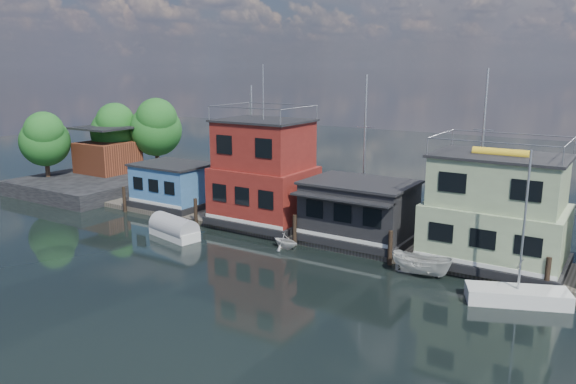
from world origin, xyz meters
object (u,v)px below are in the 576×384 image
Objects in this scene: houseboat_red at (264,174)px; houseboat_green at (496,212)px; houseboat_blue at (173,185)px; dinghy_teal at (186,227)px; dinghy_white at (285,241)px; tarp_runabout at (174,229)px; motorboat at (421,265)px; houseboat_dark at (359,210)px; day_sailer at (517,295)px.

houseboat_red is 1.41× the size of houseboat_green.
houseboat_blue is 1.79× the size of dinghy_teal.
dinghy_white is 0.46× the size of tarp_runabout.
motorboat is at bearing 19.60° from tarp_runabout.
dinghy_white is at bearing -40.32° from houseboat_red.
houseboat_green is at bearing -50.85° from dinghy_teal.
tarp_runabout is (0.28, -1.57, 0.27)m from dinghy_teal.
tarp_runabout is (-11.88, -5.82, -1.78)m from houseboat_dark.
houseboat_dark is 2.07× the size of dinghy_teal.
tarp_runabout reaches higher than dinghy_white.
day_sailer is (23.27, 1.21, -0.18)m from tarp_runabout.
day_sailer is (11.39, -4.62, -1.96)m from houseboat_dark.
day_sailer is (15.13, -1.02, -0.09)m from dinghy_white.
houseboat_red is at bearing 0.00° from houseboat_blue.
houseboat_red is 8.18m from houseboat_dark.
motorboat is (17.70, 2.24, 0.08)m from tarp_runabout.
houseboat_green reaches higher than motorboat.
houseboat_red is 7.82m from tarp_runabout.
houseboat_dark reaches higher than houseboat_blue.
day_sailer reaches higher than motorboat.
dinghy_white is 0.56× the size of motorboat.
motorboat is at bearing 146.81° from day_sailer.
houseboat_blue reaches higher than dinghy_teal.
tarp_runabout is at bearing -153.90° from houseboat_dark.
day_sailer is at bearing -9.12° from houseboat_blue.
houseboat_red is 14.68m from motorboat.
houseboat_dark is 13.04m from dinghy_teal.
houseboat_dark is 9.07m from houseboat_green.
motorboat is (13.82, -3.60, -3.39)m from houseboat_red.
dinghy_white is 0.58× the size of dinghy_teal.
houseboat_blue is at bearing 179.94° from houseboat_dark.
dinghy_teal is at bearing -38.61° from houseboat_blue.
tarp_runabout is (-3.88, -5.84, -3.47)m from houseboat_red.
houseboat_dark is 12.44m from day_sailer.
houseboat_red is at bearing 179.86° from houseboat_dark.
houseboat_dark is at bearing -37.84° from dinghy_white.
houseboat_blue is 0.76× the size of houseboat_green.
houseboat_red reaches higher than motorboat.
houseboat_blue is 26.53m from houseboat_green.
houseboat_green is at bearing -65.82° from dinghy_white.
day_sailer is at bearing -62.73° from houseboat_green.
motorboat reaches higher than dinghy_teal.
houseboat_dark reaches higher than dinghy_white.
tarp_runabout is at bearing 160.30° from day_sailer.
dinghy_white is 8.44m from dinghy_teal.
houseboat_red reaches higher than dinghy_teal.
houseboat_dark is at bearing 38.49° from tarp_runabout.
tarp_runabout is 0.55× the size of day_sailer.
motorboat is at bearing -31.61° from houseboat_dark.
houseboat_green is at bearing -41.36° from motorboat.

